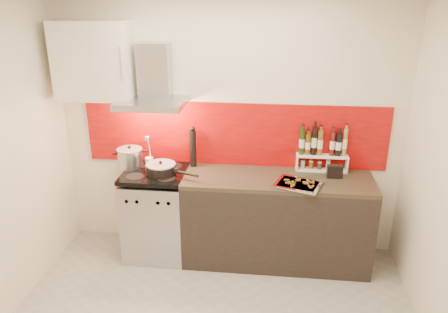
# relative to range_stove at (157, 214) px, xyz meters

# --- Properties ---
(back_wall) EXTENTS (3.40, 0.02, 2.60)m
(back_wall) POSITION_rel_range_stove_xyz_m (0.70, 0.30, 0.86)
(back_wall) COLOR silver
(back_wall) RESTS_ON ground
(backsplash) EXTENTS (3.00, 0.02, 0.64)m
(backsplash) POSITION_rel_range_stove_xyz_m (0.75, 0.29, 0.78)
(backsplash) COLOR maroon
(backsplash) RESTS_ON back_wall
(range_stove) EXTENTS (0.60, 0.60, 0.91)m
(range_stove) POSITION_rel_range_stove_xyz_m (0.00, 0.00, 0.00)
(range_stove) COLOR #B7B7BA
(range_stove) RESTS_ON ground
(counter) EXTENTS (1.80, 0.60, 0.90)m
(counter) POSITION_rel_range_stove_xyz_m (1.20, 0.00, 0.01)
(counter) COLOR black
(counter) RESTS_ON ground
(range_hood) EXTENTS (0.62, 0.50, 0.61)m
(range_hood) POSITION_rel_range_stove_xyz_m (0.00, 0.14, 1.30)
(range_hood) COLOR #B7B7BA
(range_hood) RESTS_ON back_wall
(upper_cabinet) EXTENTS (0.70, 0.35, 0.72)m
(upper_cabinet) POSITION_rel_range_stove_xyz_m (-0.55, 0.13, 1.51)
(upper_cabinet) COLOR white
(upper_cabinet) RESTS_ON back_wall
(stock_pot) EXTENTS (0.25, 0.25, 0.22)m
(stock_pot) POSITION_rel_range_stove_xyz_m (-0.27, 0.11, 0.56)
(stock_pot) COLOR #B7B7BA
(stock_pot) RESTS_ON range_stove
(saute_pan) EXTENTS (0.53, 0.29, 0.13)m
(saute_pan) POSITION_rel_range_stove_xyz_m (0.09, -0.04, 0.52)
(saute_pan) COLOR black
(saute_pan) RESTS_ON range_stove
(utensil_jar) EXTENTS (0.08, 0.12, 0.38)m
(utensil_jar) POSITION_rel_range_stove_xyz_m (-0.06, 0.04, 0.57)
(utensil_jar) COLOR silver
(utensil_jar) RESTS_ON range_stove
(pepper_mill) EXTENTS (0.07, 0.07, 0.42)m
(pepper_mill) POSITION_rel_range_stove_xyz_m (0.35, 0.20, 0.66)
(pepper_mill) COLOR black
(pepper_mill) RESTS_ON counter
(step_shelf) EXTENTS (0.50, 0.14, 0.44)m
(step_shelf) POSITION_rel_range_stove_xyz_m (1.61, 0.23, 0.66)
(step_shelf) COLOR white
(step_shelf) RESTS_ON counter
(caddy_box) EXTENTS (0.15, 0.07, 0.12)m
(caddy_box) POSITION_rel_range_stove_xyz_m (1.73, 0.07, 0.52)
(caddy_box) COLOR black
(caddy_box) RESTS_ON counter
(baking_tray) EXTENTS (0.48, 0.42, 0.03)m
(baking_tray) POSITION_rel_range_stove_xyz_m (1.38, -0.16, 0.47)
(baking_tray) COLOR silver
(baking_tray) RESTS_ON counter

